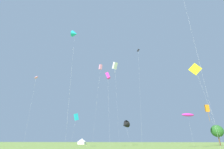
% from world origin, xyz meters
% --- Properties ---
extents(kite_magenta_box, '(1.96, 2.58, 22.36)m').
position_xyz_m(kite_magenta_box, '(-3.19, 45.57, 21.22)').
color(kite_magenta_box, '#E02DA3').
rests_on(kite_magenta_box, ground).
extents(kite_cyan_box, '(1.61, 2.41, 8.70)m').
position_xyz_m(kite_cyan_box, '(-11.42, 41.83, 7.72)').
color(kite_cyan_box, '#1EB7CC').
rests_on(kite_cyan_box, ground).
extents(kite_pink_box, '(2.34, 3.25, 30.09)m').
position_xyz_m(kite_pink_box, '(-7.76, 55.19, 28.98)').
color(kite_pink_box, pink).
rests_on(kite_pink_box, ground).
extents(kite_orange_box, '(2.28, 1.89, 12.92)m').
position_xyz_m(kite_orange_box, '(29.06, 55.47, 11.66)').
color(kite_orange_box, orange).
rests_on(kite_orange_box, ground).
extents(kite_black_delta, '(4.07, 4.18, 8.72)m').
position_xyz_m(kite_black_delta, '(1.16, 59.88, 7.01)').
color(kite_black_delta, black).
rests_on(kite_black_delta, ground).
extents(kite_yellow_diamond, '(3.07, 2.06, 18.30)m').
position_xyz_m(kite_yellow_diamond, '(19.17, 33.43, 16.77)').
color(kite_yellow_diamond, yellow).
rests_on(kite_yellow_diamond, ground).
extents(kite_pink_parafoil, '(2.37, 2.76, 21.19)m').
position_xyz_m(kite_pink_parafoil, '(-26.62, 43.03, 20.77)').
color(kite_pink_parafoil, pink).
rests_on(kite_pink_parafoil, ground).
extents(kite_cyan_delta, '(2.01, 2.44, 27.00)m').
position_xyz_m(kite_cyan_delta, '(-8.88, 28.84, 26.03)').
color(kite_cyan_delta, '#1EB7CC').
rests_on(kite_cyan_delta, ground).
extents(kite_magenta_parafoil, '(3.69, 2.31, 8.48)m').
position_xyz_m(kite_magenta_parafoil, '(18.80, 43.18, 7.94)').
color(kite_magenta_parafoil, '#E02DA3').
rests_on(kite_magenta_parafoil, ground).
extents(kite_white_box, '(2.67, 2.79, 30.33)m').
position_xyz_m(kite_white_box, '(-1.84, 54.25, 28.79)').
color(kite_white_box, white).
rests_on(kite_white_box, ground).
extents(kite_black_diamond, '(1.50, 1.32, 36.34)m').
position_xyz_m(kite_black_diamond, '(7.57, 55.20, 33.27)').
color(kite_black_diamond, black).
rests_on(kite_black_diamond, ground).
extents(festival_tent_left, '(3.82, 3.82, 2.49)m').
position_xyz_m(festival_tent_left, '(-19.58, 74.66, 1.38)').
color(festival_tent_left, white).
rests_on(festival_tent_left, ground).
extents(tree_distant_left, '(4.14, 4.14, 6.85)m').
position_xyz_m(tree_distant_left, '(33.84, 62.86, 4.75)').
color(tree_distant_left, brown).
rests_on(tree_distant_left, ground).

